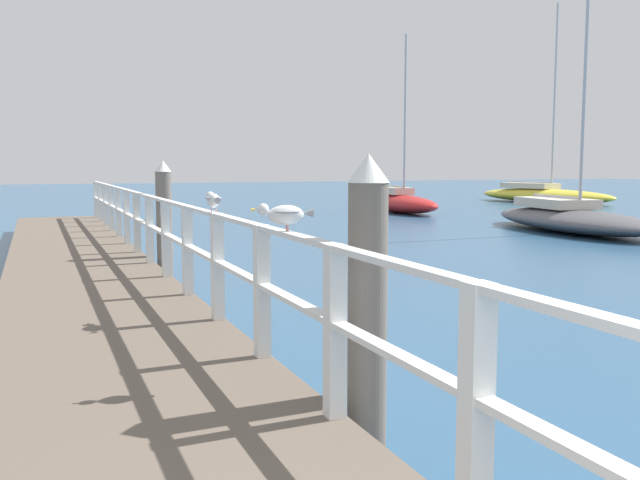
{
  "coord_description": "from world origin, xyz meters",
  "views": [
    {
      "loc": [
        -0.66,
        -0.11,
        2.06
      ],
      "look_at": [
        2.8,
        8.3,
        1.07
      ],
      "focal_mm": 38.86,
      "sensor_mm": 36.0,
      "label": 1
    }
  ],
  "objects_px": {
    "dock_piling_far": "(164,220)",
    "seagull_background": "(213,200)",
    "boat_6": "(543,194)",
    "boat_0": "(571,218)",
    "boat_1": "(400,202)",
    "dock_piling_near": "(368,305)",
    "seagull_foreground": "(285,214)"
  },
  "relations": [
    {
      "from": "seagull_foreground",
      "to": "boat_6",
      "type": "height_order",
      "value": "boat_6"
    },
    {
      "from": "seagull_background",
      "to": "boat_6",
      "type": "bearing_deg",
      "value": 45.85
    },
    {
      "from": "boat_0",
      "to": "boat_1",
      "type": "bearing_deg",
      "value": -76.16
    },
    {
      "from": "seagull_background",
      "to": "boat_0",
      "type": "relative_size",
      "value": 0.06
    },
    {
      "from": "seagull_background",
      "to": "boat_0",
      "type": "xyz_separation_m",
      "value": [
        13.64,
        9.63,
        -1.29
      ]
    },
    {
      "from": "seagull_foreground",
      "to": "boat_6",
      "type": "distance_m",
      "value": 35.0
    },
    {
      "from": "dock_piling_near",
      "to": "boat_6",
      "type": "height_order",
      "value": "boat_6"
    },
    {
      "from": "boat_1",
      "to": "dock_piling_far",
      "type": "bearing_deg",
      "value": 51.65
    },
    {
      "from": "dock_piling_far",
      "to": "seagull_background",
      "type": "relative_size",
      "value": 4.49
    },
    {
      "from": "seagull_foreground",
      "to": "seagull_background",
      "type": "xyz_separation_m",
      "value": [
        0.01,
        2.3,
        0.0
      ]
    },
    {
      "from": "seagull_foreground",
      "to": "boat_6",
      "type": "bearing_deg",
      "value": -36.71
    },
    {
      "from": "seagull_background",
      "to": "boat_1",
      "type": "distance_m",
      "value": 23.25
    },
    {
      "from": "boat_0",
      "to": "seagull_foreground",
      "type": "bearing_deg",
      "value": 50.95
    },
    {
      "from": "dock_piling_far",
      "to": "seagull_background",
      "type": "bearing_deg",
      "value": -94.1
    },
    {
      "from": "dock_piling_near",
      "to": "dock_piling_far",
      "type": "bearing_deg",
      "value": 90.0
    },
    {
      "from": "seagull_background",
      "to": "boat_0",
      "type": "bearing_deg",
      "value": 37.14
    },
    {
      "from": "dock_piling_far",
      "to": "boat_6",
      "type": "height_order",
      "value": "boat_6"
    },
    {
      "from": "dock_piling_far",
      "to": "boat_1",
      "type": "xyz_separation_m",
      "value": [
        12.58,
        13.96,
        -0.62
      ]
    },
    {
      "from": "seagull_foreground",
      "to": "boat_1",
      "type": "bearing_deg",
      "value": -24.38
    },
    {
      "from": "boat_0",
      "to": "boat_6",
      "type": "relative_size",
      "value": 0.77
    },
    {
      "from": "boat_6",
      "to": "dock_piling_near",
      "type": "bearing_deg",
      "value": 36.74
    },
    {
      "from": "dock_piling_near",
      "to": "boat_1",
      "type": "height_order",
      "value": "boat_1"
    },
    {
      "from": "seagull_background",
      "to": "dock_piling_near",
      "type": "bearing_deg",
      "value": -80.72
    },
    {
      "from": "dock_piling_near",
      "to": "boat_0",
      "type": "relative_size",
      "value": 0.27
    },
    {
      "from": "boat_0",
      "to": "boat_6",
      "type": "height_order",
      "value": "boat_6"
    },
    {
      "from": "boat_0",
      "to": "boat_6",
      "type": "bearing_deg",
      "value": -117.72
    },
    {
      "from": "boat_6",
      "to": "dock_piling_far",
      "type": "bearing_deg",
      "value": 25.97
    },
    {
      "from": "seagull_foreground",
      "to": "boat_6",
      "type": "xyz_separation_m",
      "value": [
        24.01,
        25.43,
        -1.24
      ]
    },
    {
      "from": "boat_6",
      "to": "seagull_foreground",
      "type": "bearing_deg",
      "value": 35.57
    },
    {
      "from": "boat_0",
      "to": "boat_1",
      "type": "height_order",
      "value": "boat_0"
    },
    {
      "from": "dock_piling_near",
      "to": "boat_6",
      "type": "distance_m",
      "value": 35.18
    },
    {
      "from": "dock_piling_near",
      "to": "dock_piling_far",
      "type": "xyz_separation_m",
      "value": [
        0.0,
        8.23,
        0.0
      ]
    }
  ]
}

